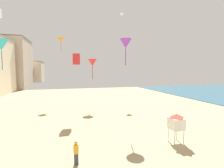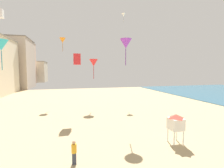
{
  "view_description": "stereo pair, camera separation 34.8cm",
  "coord_description": "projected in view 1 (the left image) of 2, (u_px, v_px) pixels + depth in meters",
  "views": [
    {
      "loc": [
        -1.16,
        2.11,
        6.24
      ],
      "look_at": [
        3.54,
        19.07,
        4.82
      ],
      "focal_mm": 25.45,
      "sensor_mm": 36.0,
      "label": 1
    },
    {
      "loc": [
        -0.83,
        2.03,
        6.24
      ],
      "look_at": [
        3.54,
        19.07,
        4.82
      ],
      "focal_mm": 25.45,
      "sensor_mm": 36.0,
      "label": 2
    }
  ],
  "objects": [
    {
      "name": "kite_white_delta",
      "position": [
        122.0,
        15.0,
        35.31
      ],
      "size": [
        0.88,
        0.88,
        2.0
      ],
      "color": "white"
    },
    {
      "name": "kite_orange_delta",
      "position": [
        61.0,
        40.0,
        31.05
      ],
      "size": [
        1.16,
        1.16,
        2.64
      ],
      "color": "orange"
    },
    {
      "name": "kite_red_box",
      "position": [
        76.0,
        59.0,
        21.41
      ],
      "size": [
        0.93,
        0.93,
        1.46
      ],
      "color": "red"
    },
    {
      "name": "boardwalk_hotel_far",
      "position": [
        0.0,
        63.0,
        55.55
      ],
      "size": [
        18.35,
        13.38,
        17.87
      ],
      "color": "#C6B29E",
      "rests_on": "ground"
    },
    {
      "name": "kite_flyer",
      "position": [
        76.0,
        151.0,
        10.54
      ],
      "size": [
        0.34,
        0.34,
        1.64
      ],
      "rotation": [
        0.0,
        0.0,
        3.49
      ],
      "color": "#383D4C",
      "rests_on": "ground"
    },
    {
      "name": "boardwalk_hotel_furthest",
      "position": [
        26.0,
        72.0,
        90.06
      ],
      "size": [
        18.24,
        13.14,
        11.78
      ],
      "color": "beige",
      "rests_on": "ground"
    },
    {
      "name": "kite_red_delta",
      "position": [
        92.0,
        63.0,
        27.18
      ],
      "size": [
        1.49,
        1.49,
        3.38
      ],
      "color": "red"
    },
    {
      "name": "kite_cyan_delta",
      "position": [
        1.0,
        45.0,
        11.1
      ],
      "size": [
        0.95,
        0.95,
        2.15
      ],
      "color": "#2DB7CC"
    },
    {
      "name": "kite_purple_delta",
      "position": [
        126.0,
        44.0,
        18.05
      ],
      "size": [
        1.32,
        1.32,
        3.0
      ],
      "color": "purple"
    },
    {
      "name": "lifeguard_stand",
      "position": [
        176.0,
        122.0,
        13.79
      ],
      "size": [
        1.1,
        1.1,
        2.55
      ],
      "rotation": [
        0.0,
        0.0,
        0.12
      ],
      "color": "white",
      "rests_on": "ground"
    },
    {
      "name": "boardwalk_hotel_distant",
      "position": [
        16.0,
        63.0,
        73.53
      ],
      "size": [
        11.05,
        16.86,
        20.11
      ],
      "color": "beige",
      "rests_on": "ground"
    }
  ]
}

